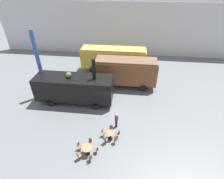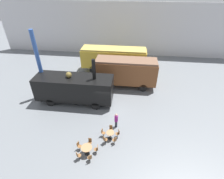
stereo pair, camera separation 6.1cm
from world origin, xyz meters
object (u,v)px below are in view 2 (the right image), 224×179
Objects in this scene: cafe_table_mid at (87,149)px; visitor_person at (116,120)px; steam_locomotive at (74,87)px; cafe_table_near at (110,134)px; cafe_chair_0 at (111,129)px; passenger_coach_wooden at (126,71)px; passenger_coach_vintage at (114,58)px.

visitor_person is (2.11, 3.37, 0.27)m from cafe_table_mid.
steam_locomotive is 6.34m from visitor_person.
visitor_person is (5.11, -3.62, -1.01)m from steam_locomotive.
visitor_person reaches higher than cafe_table_mid.
steam_locomotive is 7.71m from cafe_table_mid.
cafe_table_mid is at bearing -133.34° from cafe_table_near.
cafe_table_near is at bearing -103.97° from visitor_person.
cafe_table_near is at bearing 46.66° from cafe_table_mid.
steam_locomotive is 9.49× the size of cafe_table_mid.
cafe_chair_0 is (4.69, -4.42, -1.40)m from steam_locomotive.
cafe_table_near is at bearing -95.28° from passenger_coach_wooden.
passenger_coach_wooden is at bearing 170.94° from cafe_chair_0.
cafe_chair_0 is at bearing -117.77° from visitor_person.
cafe_table_near is at bearing -84.98° from passenger_coach_vintage.
passenger_coach_vintage is at bearing 87.86° from cafe_table_mid.
cafe_chair_0 is 0.98m from visitor_person.
visitor_person reaches higher than cafe_table_near.
cafe_chair_0 is (1.69, 2.57, -0.12)m from cafe_table_mid.
cafe_table_mid is (-2.59, -11.13, -1.58)m from passenger_coach_wooden.
cafe_table_near is (-0.86, -9.30, -1.64)m from passenger_coach_wooden.
passenger_coach_wooden reaches higher than cafe_table_near.
passenger_coach_vintage is 11.91m from visitor_person.
passenger_coach_vintage is 12.37× the size of cafe_table_near.
passenger_coach_vintage is 12.70m from cafe_chair_0.
cafe_table_mid is (-0.56, -15.10, -1.62)m from passenger_coach_vintage.
cafe_table_mid is at bearing -103.09° from passenger_coach_wooden.
passenger_coach_wooden is 8.48× the size of cafe_table_mid.
steam_locomotive reaches higher than cafe_table_mid.
passenger_coach_vintage is 10.87× the size of cafe_chair_0.
cafe_table_near is at bearing 0.00° from cafe_chair_0.
passenger_coach_vintage is at bearing 97.51° from visitor_person.
cafe_table_mid is at bearing -122.09° from visitor_person.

